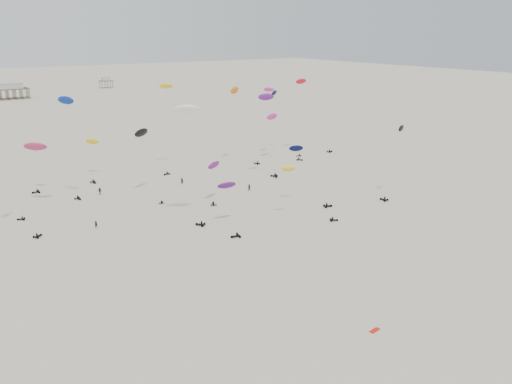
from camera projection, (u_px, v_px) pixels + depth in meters
ground_plane at (101, 137)px, 199.64m from camera, size 900.00×900.00×0.00m
pavilion_main at (10, 92)px, 311.78m from camera, size 21.00×13.00×9.80m
pavilion_small at (106, 83)px, 372.74m from camera, size 9.00×7.00×8.00m
rig_0 at (68, 121)px, 121.21m from camera, size 4.12×5.92×25.80m
rig_1 at (394, 157)px, 124.87m from camera, size 9.64×4.90×18.15m
rig_2 at (166, 109)px, 149.53m from camera, size 8.92×12.36×26.30m
rig_3 at (272, 131)px, 146.14m from camera, size 6.95×12.69×25.30m
rig_4 at (93, 154)px, 143.33m from camera, size 6.09×12.53×12.99m
rig_5 at (5, 166)px, 103.23m from camera, size 7.10×14.32×20.76m
rig_6 at (278, 125)px, 163.32m from camera, size 9.06×11.09×16.05m
rig_7 at (308, 191)px, 111.62m from camera, size 8.86×11.20×14.65m
rig_8 at (189, 125)px, 106.93m from camera, size 6.82×10.21×26.00m
rig_9 at (278, 103)px, 166.33m from camera, size 8.57×10.08×22.42m
rig_10 at (229, 199)px, 106.94m from camera, size 6.61×11.04×11.65m
rig_11 at (310, 174)px, 119.95m from camera, size 7.25×9.86×15.05m
rig_12 at (36, 163)px, 130.75m from camera, size 4.76×5.99×12.26m
rig_13 at (34, 152)px, 118.69m from camera, size 10.72×13.80×17.47m
rig_14 at (308, 97)px, 172.07m from camera, size 9.91×11.34×25.82m
rig_15 at (238, 101)px, 157.15m from camera, size 6.84×11.43×24.18m
rig_16 at (214, 173)px, 122.54m from camera, size 5.90×6.69×10.23m
rig_17 at (268, 116)px, 141.57m from camera, size 4.86×5.77×23.97m
rig_18 at (143, 139)px, 127.10m from camera, size 5.60×15.02×18.57m
spectator_0 at (96, 228)px, 107.66m from camera, size 0.78×0.61×1.94m
spectator_1 at (250, 191)px, 132.61m from camera, size 1.17×0.82×2.20m
spectator_2 at (100, 195)px, 129.60m from camera, size 1.40×0.88×2.22m
spectator_3 at (182, 184)px, 138.53m from camera, size 0.98×0.84×2.27m
grounded_kite_b at (375, 331)px, 70.69m from camera, size 1.88×0.93×0.07m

